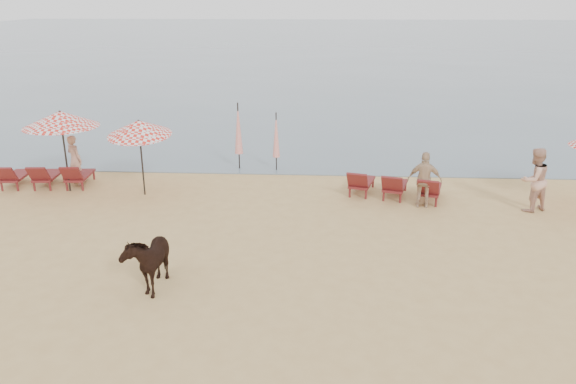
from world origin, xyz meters
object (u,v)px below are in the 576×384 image
(beachgoer_right_a, at_px, (534,180))
(cow, at_px, (148,258))
(umbrella_closed_left, at_px, (238,129))
(umbrella_closed_right, at_px, (276,135))
(umbrella_open_left_b, at_px, (139,128))
(lounger_cluster_left, at_px, (46,175))
(lounger_cluster_right, at_px, (394,185))
(beachgoer_right_b, at_px, (425,180))
(beachgoer_left, at_px, (75,160))
(umbrella_open_left_a, at_px, (61,119))

(beachgoer_right_a, bearing_deg, cow, 1.77)
(umbrella_closed_left, relative_size, umbrella_closed_right, 1.14)
(umbrella_open_left_b, relative_size, umbrella_closed_left, 1.03)
(lounger_cluster_left, distance_m, beachgoer_right_a, 15.89)
(lounger_cluster_right, height_order, beachgoer_right_b, beachgoer_right_b)
(lounger_cluster_left, distance_m, lounger_cluster_right, 11.79)
(umbrella_closed_left, relative_size, beachgoer_left, 1.46)
(cow, bearing_deg, umbrella_open_left_b, 108.38)
(umbrella_closed_left, height_order, beachgoer_right_a, umbrella_closed_left)
(umbrella_open_left_b, height_order, cow, umbrella_open_left_b)
(beachgoer_left, bearing_deg, lounger_cluster_left, 58.74)
(umbrella_open_left_a, distance_m, beachgoer_left, 1.76)
(umbrella_closed_right, height_order, beachgoer_left, umbrella_closed_right)
(lounger_cluster_right, relative_size, umbrella_closed_right, 1.45)
(lounger_cluster_right, height_order, beachgoer_left, beachgoer_left)
(lounger_cluster_left, relative_size, cow, 1.78)
(lounger_cluster_left, xyz_separation_m, umbrella_closed_right, (7.74, 2.37, 0.93))
(umbrella_closed_left, height_order, beachgoer_right_b, umbrella_closed_left)
(lounger_cluster_left, relative_size, beachgoer_right_a, 1.49)
(lounger_cluster_left, bearing_deg, beachgoer_right_a, -8.72)
(umbrella_open_left_b, xyz_separation_m, beachgoer_left, (-2.68, 0.96, -1.38))
(umbrella_closed_right, bearing_deg, beachgoer_right_b, -36.27)
(umbrella_closed_right, bearing_deg, cow, -103.61)
(lounger_cluster_right, distance_m, beachgoer_right_a, 4.17)
(umbrella_open_left_b, height_order, beachgoer_right_a, umbrella_open_left_b)
(lounger_cluster_left, bearing_deg, umbrella_closed_left, 17.60)
(lounger_cluster_left, height_order, umbrella_open_left_a, umbrella_open_left_a)
(lounger_cluster_left, xyz_separation_m, umbrella_open_left_b, (3.58, -0.54, 1.82))
(umbrella_closed_right, height_order, beachgoer_right_a, umbrella_closed_right)
(lounger_cluster_left, distance_m, umbrella_closed_left, 6.89)
(beachgoer_left, xyz_separation_m, beachgoer_right_b, (11.68, -1.60, 0.01))
(cow, xyz_separation_m, beachgoer_right_a, (10.27, 5.34, 0.29))
(umbrella_open_left_a, xyz_separation_m, beachgoer_left, (-0.05, 0.75, -1.59))
(lounger_cluster_right, distance_m, umbrella_open_left_a, 11.01)
(lounger_cluster_left, height_order, beachgoer_right_b, beachgoer_right_b)
(lounger_cluster_right, xyz_separation_m, beachgoer_left, (-10.88, 0.85, 0.43))
(umbrella_open_left_a, relative_size, beachgoer_right_a, 1.39)
(umbrella_closed_right, xyz_separation_m, cow, (-2.18, -9.02, -0.66))
(umbrella_closed_left, distance_m, beachgoer_right_b, 7.30)
(umbrella_closed_left, relative_size, cow, 1.53)
(umbrella_open_left_a, distance_m, cow, 8.01)
(umbrella_open_left_a, height_order, umbrella_closed_left, umbrella_open_left_a)
(lounger_cluster_right, relative_size, umbrella_open_left_b, 1.23)
(beachgoer_right_a, bearing_deg, lounger_cluster_right, -38.08)
(lounger_cluster_left, xyz_separation_m, cow, (5.56, -6.65, 0.27))
(umbrella_open_left_a, relative_size, umbrella_closed_left, 1.08)
(umbrella_open_left_a, height_order, beachgoer_left, umbrella_open_left_a)
(umbrella_open_left_a, bearing_deg, beachgoer_right_b, -25.51)
(lounger_cluster_right, height_order, umbrella_closed_right, umbrella_closed_right)
(umbrella_open_left_b, distance_m, umbrella_closed_left, 4.15)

